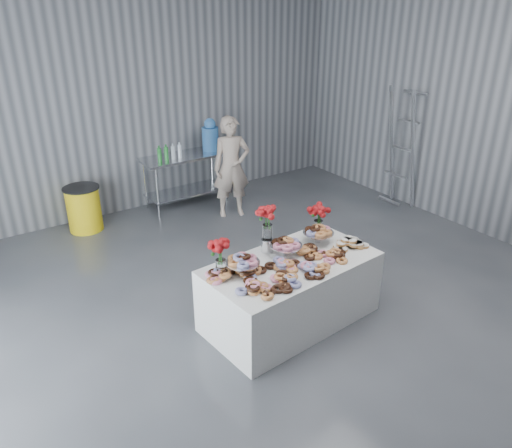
# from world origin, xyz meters

# --- Properties ---
(ground) EXTENTS (9.00, 9.00, 0.00)m
(ground) POSITION_xyz_m (0.00, 0.00, 0.00)
(ground) COLOR #393C41
(ground) RESTS_ON ground
(room_walls) EXTENTS (8.04, 9.04, 4.02)m
(room_walls) POSITION_xyz_m (-0.27, 0.07, 2.64)
(room_walls) COLOR gray
(room_walls) RESTS_ON ground
(display_table) EXTENTS (1.97, 1.14, 0.75)m
(display_table) POSITION_xyz_m (0.16, 0.42, 0.38)
(display_table) COLOR white
(display_table) RESTS_ON ground
(prep_table) EXTENTS (1.50, 0.60, 0.90)m
(prep_table) POSITION_xyz_m (0.78, 4.10, 0.62)
(prep_table) COLOR silver
(prep_table) RESTS_ON ground
(donut_mounds) EXTENTS (1.86, 0.93, 0.09)m
(donut_mounds) POSITION_xyz_m (0.16, 0.37, 0.80)
(donut_mounds) COLOR #C57B48
(donut_mounds) RESTS_ON display_table
(cake_stand_left) EXTENTS (0.36, 0.36, 0.17)m
(cake_stand_left) POSITION_xyz_m (-0.40, 0.53, 0.89)
(cake_stand_left) COLOR silver
(cake_stand_left) RESTS_ON display_table
(cake_stand_mid) EXTENTS (0.36, 0.36, 0.17)m
(cake_stand_mid) POSITION_xyz_m (0.20, 0.57, 0.89)
(cake_stand_mid) COLOR silver
(cake_stand_mid) RESTS_ON display_table
(cake_stand_right) EXTENTS (0.36, 0.36, 0.17)m
(cake_stand_right) POSITION_xyz_m (0.70, 0.61, 0.89)
(cake_stand_right) COLOR silver
(cake_stand_right) RESTS_ON display_table
(danish_pile) EXTENTS (0.48, 0.48, 0.11)m
(danish_pile) POSITION_xyz_m (0.92, 0.33, 0.81)
(danish_pile) COLOR silver
(danish_pile) RESTS_ON display_table
(bouquet_left) EXTENTS (0.26, 0.26, 0.42)m
(bouquet_left) POSITION_xyz_m (-0.61, 0.61, 1.05)
(bouquet_left) COLOR white
(bouquet_left) RESTS_ON display_table
(bouquet_right) EXTENTS (0.26, 0.26, 0.42)m
(bouquet_right) POSITION_xyz_m (0.84, 0.77, 1.05)
(bouquet_right) COLOR white
(bouquet_right) RESTS_ON display_table
(bouquet_center) EXTENTS (0.26, 0.26, 0.57)m
(bouquet_center) POSITION_xyz_m (0.08, 0.76, 1.13)
(bouquet_center) COLOR silver
(bouquet_center) RESTS_ON display_table
(water_jug) EXTENTS (0.28, 0.28, 0.55)m
(water_jug) POSITION_xyz_m (1.28, 4.10, 1.15)
(water_jug) COLOR #438FE5
(water_jug) RESTS_ON prep_table
(drink_bottles) EXTENTS (0.54, 0.08, 0.27)m
(drink_bottles) POSITION_xyz_m (0.46, 4.00, 1.04)
(drink_bottles) COLOR #268C33
(drink_bottles) RESTS_ON prep_table
(person) EXTENTS (0.70, 0.57, 1.64)m
(person) POSITION_xyz_m (1.21, 3.31, 0.82)
(person) COLOR #CC8C93
(person) RESTS_ON ground
(trash_barrel) EXTENTS (0.55, 0.55, 0.70)m
(trash_barrel) POSITION_xyz_m (-1.00, 4.10, 0.35)
(trash_barrel) COLOR yellow
(trash_barrel) RESTS_ON ground
(stepladder) EXTENTS (0.60, 0.51, 2.05)m
(stepladder) POSITION_xyz_m (3.75, 2.03, 1.02)
(stepladder) COLOR silver
(stepladder) RESTS_ON ground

